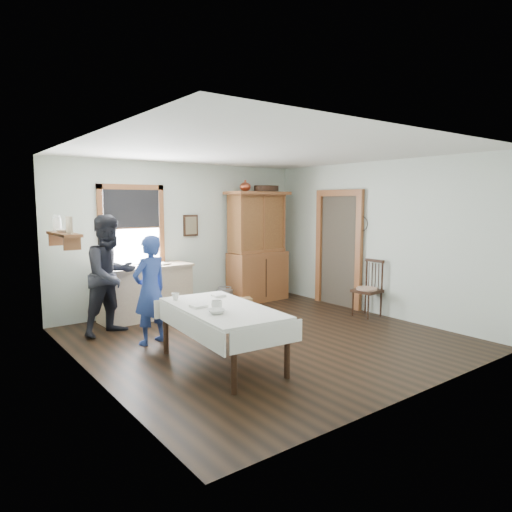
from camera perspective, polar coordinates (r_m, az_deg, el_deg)
name	(u,v)px	position (r m, az deg, el deg)	size (l,w,h in m)	color
room	(265,247)	(6.55, 1.18, 1.15)	(5.01, 5.01, 2.70)	black
window	(132,223)	(8.18, -15.25, 4.04)	(1.18, 0.07, 1.48)	white
doorway	(339,245)	(8.86, 10.31, 1.30)	(0.09, 1.14, 2.22)	#413A2F
wall_shelf	(63,232)	(6.88, -22.99, 2.74)	(0.24, 1.00, 0.44)	brown
framed_picture	(191,226)	(8.67, -8.14, 3.79)	(0.30, 0.04, 0.40)	#311D11
rug_beater	(362,217)	(8.45, 13.11, 4.76)	(0.27, 0.27, 0.01)	black
work_counter	(146,292)	(8.04, -13.63, -4.41)	(1.60, 0.61, 0.91)	tan
china_hutch	(258,247)	(9.17, 0.22, 1.19)	(1.29, 0.61, 2.20)	brown
dining_table	(222,336)	(5.67, -4.28, -9.93)	(0.96, 1.82, 0.73)	silver
spindle_chair	(367,288)	(8.19, 13.73, -3.92)	(0.46, 0.46, 1.00)	#311D11
pail	(225,298)	(8.74, -3.94, -5.29)	(0.31, 0.31, 0.33)	gray
wicker_basket	(243,303)	(8.67, -1.64, -5.87)	(0.32, 0.23, 0.19)	#AB7D4D
woman_blue	(150,294)	(6.58, -13.09, -4.65)	(0.52, 0.34, 1.42)	navy
figure_dark	(111,280)	(7.18, -17.68, -2.82)	(0.81, 0.63, 1.67)	black
table_cup_a	(217,305)	(5.45, -4.92, -6.09)	(0.13, 0.13, 0.11)	white
table_cup_b	(176,296)	(6.02, -10.02, -5.00)	(0.10, 0.10, 0.09)	white
table_bowl	(216,311)	(5.25, -5.01, -6.88)	(0.22, 0.22, 0.06)	white
counter_book	(158,264)	(8.00, -12.17, -1.03)	(0.16, 0.22, 0.02)	#6B6047
counter_bowl	(127,267)	(7.72, -15.84, -1.30)	(0.18, 0.18, 0.06)	white
shelf_bowl	(63,231)	(6.89, -23.02, 2.95)	(0.22, 0.22, 0.05)	white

